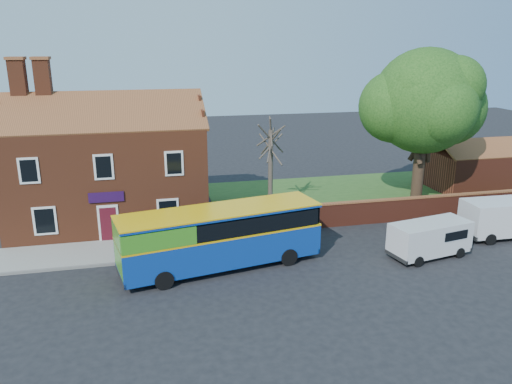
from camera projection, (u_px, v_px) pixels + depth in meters
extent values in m
plane|color=black|center=(251.00, 286.00, 24.34)|extent=(120.00, 120.00, 0.00)
cube|color=gray|center=(109.00, 252.00, 28.22)|extent=(18.00, 3.50, 0.12)
cube|color=slate|center=(107.00, 265.00, 26.58)|extent=(18.00, 0.15, 0.14)
cube|color=#426B28|center=(377.00, 194.00, 39.25)|extent=(26.00, 12.00, 0.04)
cube|color=brown|center=(109.00, 173.00, 32.68)|extent=(12.00, 8.00, 6.50)
cube|color=brown|center=(102.00, 112.00, 29.60)|extent=(12.30, 4.08, 2.16)
cube|color=brown|center=(106.00, 104.00, 33.34)|extent=(12.30, 4.08, 2.16)
cube|color=brown|center=(18.00, 78.00, 29.91)|extent=(0.90, 0.90, 2.20)
cube|color=brown|center=(43.00, 78.00, 30.21)|extent=(0.90, 0.90, 2.20)
cube|color=black|center=(104.00, 167.00, 28.53)|extent=(1.10, 0.06, 1.50)
cube|color=#4C0F19|center=(109.00, 225.00, 29.51)|extent=(0.95, 0.04, 2.10)
cube|color=silver|center=(109.00, 224.00, 29.51)|extent=(1.20, 0.06, 2.30)
cube|color=#260C37|center=(106.00, 197.00, 29.01)|extent=(2.00, 0.06, 0.60)
cube|color=maroon|center=(418.00, 209.00, 33.44)|extent=(22.00, 0.30, 1.50)
cube|color=brown|center=(419.00, 197.00, 33.21)|extent=(22.00, 0.38, 0.10)
cube|color=maroon|center=(480.00, 170.00, 40.74)|extent=(8.00, 5.00, 3.00)
cube|color=brown|center=(493.00, 148.00, 38.99)|extent=(8.20, 2.56, 1.24)
cube|color=brown|center=(473.00, 142.00, 41.33)|extent=(8.20, 2.56, 1.24)
cube|color=#0D3897|center=(221.00, 246.00, 26.11)|extent=(10.83, 4.59, 1.67)
cube|color=#E9AC0C|center=(221.00, 231.00, 25.88)|extent=(10.85, 4.61, 0.10)
cube|color=black|center=(220.00, 222.00, 25.73)|extent=(10.42, 4.53, 0.84)
cube|color=#3E9520|center=(154.00, 232.00, 24.39)|extent=(4.02, 3.30, 0.89)
cube|color=#0D3897|center=(220.00, 212.00, 25.57)|extent=(10.83, 4.59, 0.14)
cube|color=#E9AC0C|center=(220.00, 210.00, 25.55)|extent=(10.88, 4.63, 0.06)
cylinder|color=black|center=(164.00, 280.00, 23.94)|extent=(0.98, 0.46, 0.95)
cylinder|color=black|center=(153.00, 260.00, 26.10)|extent=(0.98, 0.46, 0.95)
cylinder|color=black|center=(289.00, 257.00, 26.54)|extent=(0.98, 0.46, 0.95)
cylinder|color=black|center=(269.00, 241.00, 28.71)|extent=(0.98, 0.46, 0.95)
cube|color=silver|center=(430.00, 237.00, 27.47)|extent=(4.78, 2.63, 1.72)
cube|color=black|center=(458.00, 227.00, 28.18)|extent=(0.37, 1.52, 0.68)
cube|color=black|center=(459.00, 244.00, 28.55)|extent=(0.44, 1.79, 0.22)
cylinder|color=black|center=(418.00, 261.00, 26.41)|extent=(0.63, 0.33, 0.60)
cylinder|color=black|center=(397.00, 250.00, 27.89)|extent=(0.63, 0.33, 0.60)
cylinder|color=black|center=(459.00, 253.00, 27.53)|extent=(0.63, 0.33, 0.60)
cylinder|color=black|center=(437.00, 242.00, 29.01)|extent=(0.63, 0.33, 0.60)
cube|color=silver|center=(507.00, 216.00, 30.25)|extent=(5.34, 2.25, 2.01)
cylinder|color=black|center=(490.00, 239.00, 29.28)|extent=(0.70, 0.24, 0.70)
cylinder|color=black|center=(470.00, 228.00, 31.15)|extent=(0.70, 0.24, 0.70)
cylinder|color=black|center=(418.00, 175.00, 35.95)|extent=(0.81, 0.81, 4.64)
sphere|color=#457A26|center=(425.00, 101.00, 34.45)|extent=(7.27, 7.27, 7.27)
sphere|color=#457A26|center=(448.00, 108.00, 35.45)|extent=(5.25, 5.25, 5.25)
sphere|color=#457A26|center=(395.00, 107.00, 34.72)|extent=(5.05, 5.05, 5.05)
cylinder|color=#4C4238|center=(271.00, 171.00, 34.58)|extent=(0.33, 0.33, 5.78)
cylinder|color=#4C4238|center=(271.00, 142.00, 33.99)|extent=(0.34, 2.82, 2.27)
cylinder|color=#4C4238|center=(271.00, 145.00, 34.05)|extent=(1.47, 2.08, 2.08)
cylinder|color=#4C4238|center=(271.00, 139.00, 33.94)|extent=(2.36, 1.08, 2.30)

